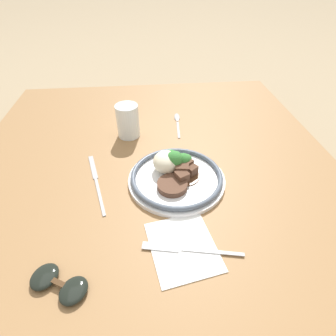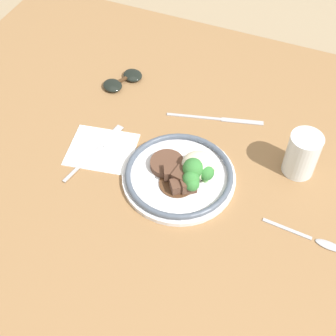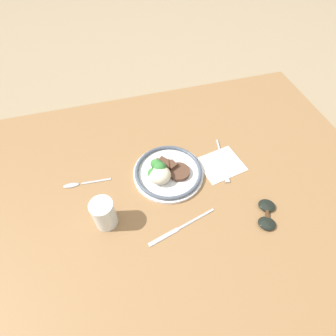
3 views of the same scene
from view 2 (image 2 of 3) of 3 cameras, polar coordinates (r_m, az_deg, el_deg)
name	(u,v)px [view 2 (image 2 of 3)]	position (r m, az deg, el deg)	size (l,w,h in m)	color
ground_plane	(172,167)	(1.04, 0.45, 0.09)	(8.00, 8.00, 0.00)	#998466
dining_table	(172,162)	(1.02, 0.46, 0.79)	(1.28, 0.98, 0.04)	olive
napkin	(102,149)	(1.03, -8.07, 2.27)	(0.16, 0.14, 0.00)	white
plate	(183,174)	(0.95, 1.80, -0.72)	(0.23, 0.23, 0.07)	white
juice_glass	(302,156)	(0.98, 15.99, 1.46)	(0.07, 0.07, 0.10)	yellow
fork	(99,147)	(1.03, -8.36, 2.54)	(0.05, 0.19, 0.00)	#ADADB2
knife	(219,119)	(1.09, 6.20, 5.95)	(0.22, 0.07, 0.00)	#ADADB2
spoon	(318,241)	(0.92, 17.84, -8.50)	(0.15, 0.02, 0.01)	#ADADB2
sunglasses	(123,80)	(1.18, -5.54, 10.59)	(0.09, 0.12, 0.02)	black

